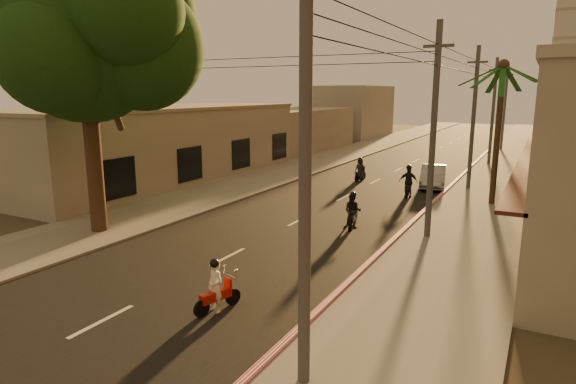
% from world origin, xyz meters
% --- Properties ---
extents(ground, '(160.00, 160.00, 0.00)m').
position_xyz_m(ground, '(0.00, 0.00, 0.00)').
color(ground, '#383023').
rests_on(ground, ground).
extents(road, '(10.00, 140.00, 0.02)m').
position_xyz_m(road, '(0.00, 20.00, 0.01)').
color(road, black).
rests_on(road, ground).
extents(sidewalk_right, '(5.00, 140.00, 0.12)m').
position_xyz_m(sidewalk_right, '(7.50, 20.00, 0.06)').
color(sidewalk_right, slate).
rests_on(sidewalk_right, ground).
extents(sidewalk_left, '(5.00, 140.00, 0.12)m').
position_xyz_m(sidewalk_left, '(-7.50, 20.00, 0.06)').
color(sidewalk_left, slate).
rests_on(sidewalk_left, ground).
extents(curb_stripe, '(0.20, 60.00, 0.20)m').
position_xyz_m(curb_stripe, '(5.10, 15.00, 0.10)').
color(curb_stripe, red).
rests_on(curb_stripe, ground).
extents(left_building, '(8.20, 24.20, 5.20)m').
position_xyz_m(left_building, '(-13.98, 14.00, 2.60)').
color(left_building, gray).
rests_on(left_building, ground).
extents(broadleaf_tree, '(9.60, 8.70, 12.10)m').
position_xyz_m(broadleaf_tree, '(-6.61, 2.14, 8.48)').
color(broadleaf_tree, black).
rests_on(broadleaf_tree, ground).
extents(palm_tree, '(5.00, 5.00, 8.20)m').
position_xyz_m(palm_tree, '(8.00, 16.00, 7.15)').
color(palm_tree, black).
rests_on(palm_tree, ground).
extents(utility_poles, '(1.20, 48.26, 9.00)m').
position_xyz_m(utility_poles, '(6.20, 20.00, 6.54)').
color(utility_poles, '#38383A').
rests_on(utility_poles, ground).
extents(filler_left_near, '(8.00, 14.00, 4.40)m').
position_xyz_m(filler_left_near, '(-14.00, 34.00, 2.20)').
color(filler_left_near, gray).
rests_on(filler_left_near, ground).
extents(filler_left_far, '(8.00, 14.00, 7.00)m').
position_xyz_m(filler_left_far, '(-14.00, 52.00, 3.50)').
color(filler_left_far, gray).
rests_on(filler_left_far, ground).
extents(scooter_red, '(0.83, 1.59, 1.60)m').
position_xyz_m(scooter_red, '(2.40, -1.98, 0.71)').
color(scooter_red, black).
rests_on(scooter_red, ground).
extents(scooter_mid_a, '(1.02, 1.76, 1.74)m').
position_xyz_m(scooter_mid_a, '(2.78, 8.02, 0.79)').
color(scooter_mid_a, black).
rests_on(scooter_mid_a, ground).
extents(scooter_mid_b, '(1.25, 1.98, 1.96)m').
position_xyz_m(scooter_mid_b, '(3.30, 16.03, 0.89)').
color(scooter_mid_b, black).
rests_on(scooter_mid_b, ground).
extents(scooter_far_a, '(0.87, 1.72, 1.69)m').
position_xyz_m(scooter_far_a, '(-1.10, 19.85, 0.76)').
color(scooter_far_a, black).
rests_on(scooter_far_a, ground).
extents(parked_car, '(3.01, 4.94, 1.46)m').
position_xyz_m(parked_car, '(4.00, 19.79, 0.73)').
color(parked_car, '#9D9FA5').
rests_on(parked_car, ground).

